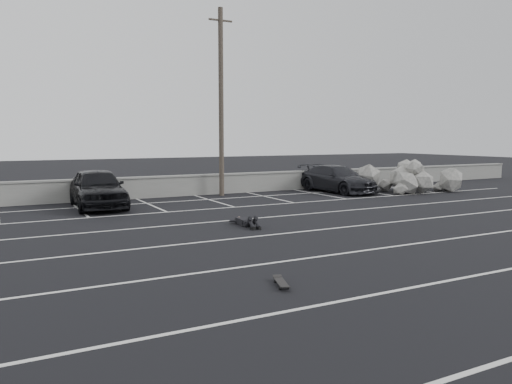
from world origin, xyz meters
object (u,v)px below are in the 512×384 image
car_left (97,188)px  car_right (337,179)px  skateboard (281,283)px  person (244,219)px  utility_pole (221,102)px  trash_bin (351,180)px  riprap_pile (412,181)px

car_left → car_right: 12.70m
car_left → skateboard: car_left is taller
car_right → person: 11.34m
utility_pole → trash_bin: utility_pole is taller
trash_bin → skateboard: 19.65m
car_right → skateboard: bearing=-135.3°
car_left → riprap_pile: 16.53m
car_left → utility_pole: 7.69m
car_left → person: (3.63, -6.66, -0.63)m
car_left → riprap_pile: size_ratio=0.91×
trash_bin → person: 13.35m
riprap_pile → car_left: bearing=174.4°
car_right → riprap_pile: bearing=-29.7°
trash_bin → riprap_pile: bearing=-54.2°
trash_bin → person: size_ratio=0.45×
utility_pole → skateboard: 16.46m
car_left → riprap_pile: car_left is taller
riprap_pile → skateboard: bearing=-142.5°
car_right → utility_pole: bearing=162.6°
person → skateboard: size_ratio=2.95×
utility_pole → trash_bin: size_ratio=9.51×
utility_pole → person: utility_pole is taller
skateboard → car_left: bearing=113.3°
car_left → person: 7.61m
person → riprap_pile: bearing=25.5°
riprap_pile → car_right: bearing=155.0°
car_left → car_right: car_left is taller
riprap_pile → skateboard: 19.26m
utility_pole → riprap_pile: bearing=-17.5°
trash_bin → person: (-10.83, -7.81, -0.29)m
trash_bin → riprap_pile: riprap_pile is taller
person → trash_bin: bearing=39.8°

